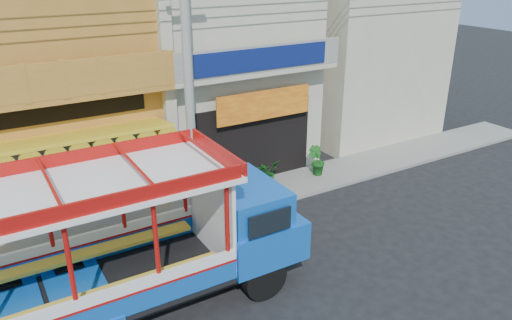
{
  "coord_description": "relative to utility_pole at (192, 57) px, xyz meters",
  "views": [
    {
      "loc": [
        -6.23,
        -9.05,
        7.58
      ],
      "look_at": [
        0.65,
        2.5,
        2.03
      ],
      "focal_mm": 35.0,
      "sensor_mm": 36.0,
      "label": 1
    }
  ],
  "objects": [
    {
      "name": "sidewalk",
      "position": [
        0.85,
        0.7,
        -4.97
      ],
      "size": [
        30.0,
        2.0,
        0.12
      ],
      "primitive_type": "cube",
      "color": "slate",
      "rests_on": "ground"
    },
    {
      "name": "shophouse_left",
      "position": [
        -3.15,
        4.66,
        -0.92
      ],
      "size": [
        6.0,
        7.5,
        8.24
      ],
      "color": "#A66D25",
      "rests_on": "ground"
    },
    {
      "name": "utility_pole",
      "position": [
        0.0,
        0.0,
        0.0
      ],
      "size": [
        28.0,
        0.26,
        9.0
      ],
      "color": "gray",
      "rests_on": "ground"
    },
    {
      "name": "potted_plant_b",
      "position": [
        5.06,
        0.86,
        -4.37
      ],
      "size": [
        0.75,
        0.77,
        1.08
      ],
      "primitive_type": "imported",
      "rotation": [
        0.0,
        0.0,
        2.26
      ],
      "color": "#175119",
      "rests_on": "sidewalk"
    },
    {
      "name": "songthaew_truck",
      "position": [
        -2.3,
        -3.01,
        -3.26
      ],
      "size": [
        7.88,
        2.68,
        3.67
      ],
      "color": "black",
      "rests_on": "ground"
    },
    {
      "name": "potted_plant_a",
      "position": [
        3.09,
        1.09,
        -4.47
      ],
      "size": [
        0.96,
        0.89,
        0.88
      ],
      "primitive_type": "imported",
      "rotation": [
        0.0,
        0.0,
        0.3
      ],
      "color": "#175119",
      "rests_on": "sidewalk"
    },
    {
      "name": "ground",
      "position": [
        0.85,
        -3.3,
        -5.03
      ],
      "size": [
        90.0,
        90.0,
        0.0
      ],
      "primitive_type": "plane",
      "color": "black",
      "rests_on": "ground"
    },
    {
      "name": "filler_building_right",
      "position": [
        9.85,
        4.7,
        -1.23
      ],
      "size": [
        6.0,
        6.0,
        7.6
      ],
      "primitive_type": "cube",
      "color": "#B3AC93",
      "rests_on": "ground"
    },
    {
      "name": "shophouse_right",
      "position": [
        2.85,
        4.66,
        -0.93
      ],
      "size": [
        6.0,
        6.75,
        8.24
      ],
      "color": "#B3AC93",
      "rests_on": "ground"
    },
    {
      "name": "party_pilaster",
      "position": [
        -0.15,
        1.55,
        -1.03
      ],
      "size": [
        0.35,
        0.3,
        8.0
      ],
      "primitive_type": "cube",
      "color": "#B3AC93",
      "rests_on": "ground"
    }
  ]
}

